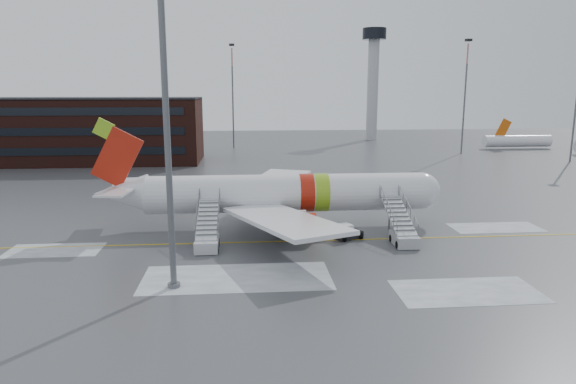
{
  "coord_description": "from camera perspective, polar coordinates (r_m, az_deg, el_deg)",
  "views": [
    {
      "loc": [
        -5.23,
        -46.44,
        13.79
      ],
      "look_at": [
        -1.15,
        2.28,
        4.0
      ],
      "focal_mm": 32.0,
      "sensor_mm": 36.0,
      "label": 1
    }
  ],
  "objects": [
    {
      "name": "light_mast_far_ne",
      "position": [
        118.27,
        19.1,
        10.74
      ],
      "size": [
        1.2,
        1.2,
        24.25
      ],
      "color": "#595B60",
      "rests_on": "ground"
    },
    {
      "name": "airstair_aft",
      "position": [
        46.1,
        -8.95,
        -4.84
      ],
      "size": [
        2.05,
        7.7,
        3.48
      ],
      "color": "#B6B9BE",
      "rests_on": "ground"
    },
    {
      "name": "distant_aircraft",
      "position": [
        130.28,
        26.65,
        4.05
      ],
      "size": [
        35.0,
        18.0,
        8.0
      ],
      "primitive_type": null,
      "color": "#D8590C",
      "rests_on": "ground"
    },
    {
      "name": "light_mast_far_n",
      "position": [
        124.47,
        -6.18,
        11.28
      ],
      "size": [
        1.2,
        1.2,
        24.25
      ],
      "color": "#595B60",
      "rests_on": "ground"
    },
    {
      "name": "airstair_fwd",
      "position": [
        48.1,
        12.56,
        -4.29
      ],
      "size": [
        2.05,
        7.7,
        3.48
      ],
      "color": "#A5A8AC",
      "rests_on": "ground"
    },
    {
      "name": "ground",
      "position": [
        48.72,
        1.58,
        -5.12
      ],
      "size": [
        260.0,
        260.0,
        0.0
      ],
      "primitive_type": "plane",
      "color": "#494C4F",
      "rests_on": "ground"
    },
    {
      "name": "airliner",
      "position": [
        51.86,
        -1.23,
        -0.22
      ],
      "size": [
        35.03,
        32.97,
        11.18
      ],
      "color": "white",
      "rests_on": "ground"
    },
    {
      "name": "terminal_building",
      "position": [
        109.2,
        -26.29,
        6.18
      ],
      "size": [
        62.0,
        16.11,
        12.3
      ],
      "color": "#3F1E16",
      "rests_on": "ground"
    },
    {
      "name": "control_tower",
      "position": [
        145.84,
        9.45,
        13.13
      ],
      "size": [
        6.4,
        6.4,
        30.0
      ],
      "color": "#B2B5BA",
      "rests_on": "ground"
    },
    {
      "name": "pushback_tug",
      "position": [
        48.52,
        6.56,
        -4.48
      ],
      "size": [
        2.85,
        2.52,
        1.44
      ],
      "color": "black",
      "rests_on": "ground"
    },
    {
      "name": "light_mast_near",
      "position": [
        35.35,
        -13.51,
        10.91
      ],
      "size": [
        1.2,
        1.2,
        26.6
      ],
      "color": "#595B60",
      "rests_on": "ground"
    }
  ]
}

